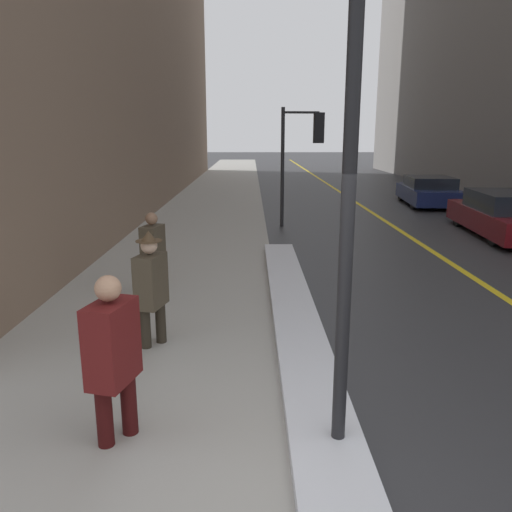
{
  "coord_description": "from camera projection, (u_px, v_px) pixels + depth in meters",
  "views": [
    {
      "loc": [
        -0.47,
        -3.17,
        2.8
      ],
      "look_at": [
        -0.4,
        4.0,
        1.05
      ],
      "focal_mm": 35.0,
      "sensor_mm": 36.0,
      "label": 1
    }
  ],
  "objects": [
    {
      "name": "pedestrian_trailing",
      "position": [
        113.0,
        352.0,
        4.49
      ],
      "size": [
        0.43,
        0.58,
        1.61
      ],
      "rotation": [
        0.0,
        0.0,
        -1.83
      ],
      "color": "#340C0C",
      "rests_on": "ground"
    },
    {
      "name": "road_centre_stripe",
      "position": [
        372.0,
        213.0,
        18.36
      ],
      "size": [
        0.16,
        80.0,
        0.0
      ],
      "color": "gold",
      "rests_on": "ground"
    },
    {
      "name": "parked_car_maroon",
      "position": [
        503.0,
        215.0,
        14.06
      ],
      "size": [
        2.11,
        4.85,
        1.25
      ],
      "rotation": [
        0.0,
        0.0,
        1.48
      ],
      "color": "#600F14",
      "rests_on": "ground"
    },
    {
      "name": "parked_car_navy",
      "position": [
        429.0,
        191.0,
        20.22
      ],
      "size": [
        2.22,
        4.27,
        1.16
      ],
      "rotation": [
        0.0,
        0.0,
        1.48
      ],
      "color": "navy",
      "rests_on": "ground"
    },
    {
      "name": "snow_bank_curb",
      "position": [
        294.0,
        312.0,
        7.87
      ],
      "size": [
        0.68,
        9.31,
        0.15
      ],
      "color": "silver",
      "rests_on": "ground"
    },
    {
      "name": "traffic_light_near",
      "position": [
        305.0,
        141.0,
        15.14
      ],
      "size": [
        1.31,
        0.39,
        3.6
      ],
      "rotation": [
        0.0,
        0.0,
        0.1
      ],
      "color": "black",
      "rests_on": "ground"
    },
    {
      "name": "pedestrian_in_glasses",
      "position": [
        153.0,
        249.0,
        8.81
      ],
      "size": [
        0.39,
        0.54,
        1.48
      ],
      "rotation": [
        0.0,
        0.0,
        -1.83
      ],
      "color": "#2A241B",
      "rests_on": "ground"
    },
    {
      "name": "sidewalk_slab",
      "position": [
        209.0,
        213.0,
        18.3
      ],
      "size": [
        4.0,
        80.0,
        0.01
      ],
      "color": "#9E9B93",
      "rests_on": "ground"
    },
    {
      "name": "pedestrian_in_fedora",
      "position": [
        151.0,
        284.0,
        6.61
      ],
      "size": [
        0.4,
        0.55,
        1.59
      ],
      "rotation": [
        0.0,
        0.0,
        -1.83
      ],
      "color": "#2A241B",
      "rests_on": "ground"
    },
    {
      "name": "lamp_post",
      "position": [
        354.0,
        59.0,
        3.74
      ],
      "size": [
        0.28,
        0.28,
        5.7
      ],
      "color": "black",
      "rests_on": "ground"
    }
  ]
}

